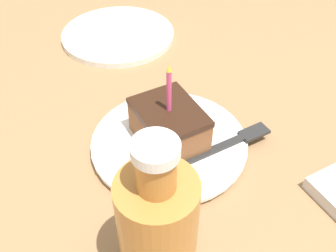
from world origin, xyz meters
name	(u,v)px	position (x,y,z in m)	size (l,w,h in m)	color
ground_plane	(171,159)	(0.00, 0.00, -0.02)	(2.40, 2.40, 0.04)	olive
plate	(168,144)	(0.00, 0.01, 0.01)	(0.23, 0.23, 0.02)	white
cake_slice	(168,125)	(0.00, 0.01, 0.05)	(0.08, 0.11, 0.13)	brown
fork	(220,147)	(0.06, -0.04, 0.02)	(0.20, 0.02, 0.00)	#262626
bottle	(158,227)	(-0.10, -0.16, 0.08)	(0.08, 0.08, 0.20)	#B27233
side_plate	(118,35)	(0.06, 0.34, 0.01)	(0.24, 0.24, 0.01)	white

